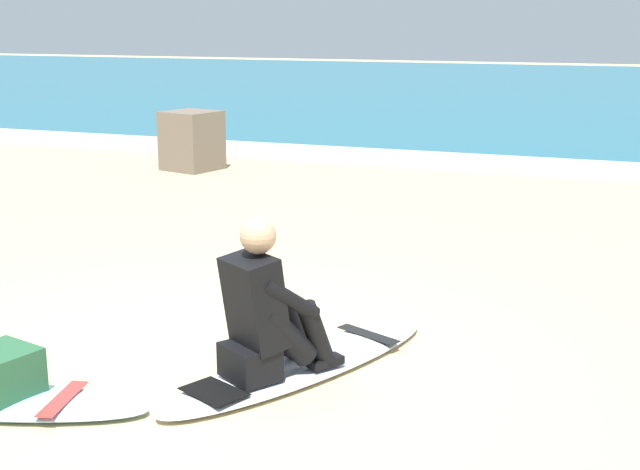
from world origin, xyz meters
name	(u,v)px	position (x,y,z in m)	size (l,w,h in m)	color
ground_plane	(188,367)	(0.00, 0.00, 0.00)	(80.00, 80.00, 0.00)	#CCB584
sea	(562,91)	(0.00, 21.98, 0.05)	(80.00, 28.00, 0.10)	teal
breaking_foam	(464,161)	(0.00, 8.28, 0.06)	(80.00, 0.90, 0.11)	white
surfboard_main	(302,364)	(0.68, 0.21, 0.04)	(1.36, 2.19, 0.08)	silver
surfer_seated	(267,315)	(0.58, -0.07, 0.44)	(0.65, 0.77, 0.95)	black
shoreline_rock	(192,141)	(-3.55, 6.51, 0.42)	(0.68, 0.69, 0.83)	#756656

